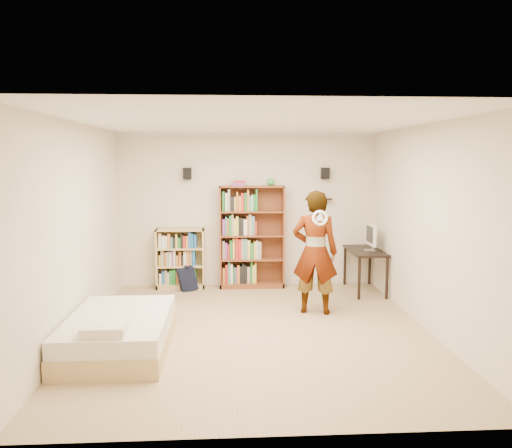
{
  "coord_description": "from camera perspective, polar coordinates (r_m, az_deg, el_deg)",
  "views": [
    {
      "loc": [
        -0.37,
        -6.27,
        2.22
      ],
      "look_at": [
        0.03,
        0.6,
        1.34
      ],
      "focal_mm": 35.0,
      "sensor_mm": 36.0,
      "label": 1
    }
  ],
  "objects": [
    {
      "name": "tall_bookshelf",
      "position": [
        8.72,
        -0.47,
        -1.49
      ],
      "size": [
        1.13,
        0.33,
        1.79
      ],
      "primitive_type": null,
      "color": "brown",
      "rests_on": "ground"
    },
    {
      "name": "computer_desk",
      "position": [
        8.72,
        12.33,
        -5.23
      ],
      "size": [
        0.53,
        1.06,
        0.72
      ],
      "primitive_type": null,
      "color": "black",
      "rests_on": "ground"
    },
    {
      "name": "wii_wheel",
      "position": [
        6.88,
        7.31,
        0.68
      ],
      "size": [
        0.22,
        0.08,
        0.22
      ],
      "primitive_type": "torus",
      "rotation": [
        1.36,
        0.0,
        0.0
      ],
      "color": "silver",
      "rests_on": "person"
    },
    {
      "name": "navy_bag",
      "position": [
        8.67,
        -7.86,
        -6.22
      ],
      "size": [
        0.36,
        0.31,
        0.42
      ],
      "primitive_type": null,
      "rotation": [
        0.0,
        0.0,
        0.4
      ],
      "color": "black",
      "rests_on": "ground"
    },
    {
      "name": "daybed",
      "position": [
        6.21,
        -15.38,
        -11.41
      ],
      "size": [
        1.16,
        1.78,
        0.53
      ],
      "primitive_type": null,
      "color": "silver",
      "rests_on": "ground"
    },
    {
      "name": "wall_shelf",
      "position": [
        8.88,
        7.85,
        2.86
      ],
      "size": [
        0.25,
        0.16,
        0.02
      ],
      "primitive_type": "cube",
      "color": "black",
      "rests_on": "room_shell"
    },
    {
      "name": "ground",
      "position": [
        6.67,
        0.03,
        -12.21
      ],
      "size": [
        4.5,
        5.0,
        0.01
      ],
      "primitive_type": "cube",
      "color": "tan",
      "rests_on": "ground"
    },
    {
      "name": "imac",
      "position": [
        8.55,
        12.89,
        -1.49
      ],
      "size": [
        0.12,
        0.46,
        0.45
      ],
      "primitive_type": null,
      "rotation": [
        0.0,
        0.0,
        0.06
      ],
      "color": "silver",
      "rests_on": "computer_desk"
    },
    {
      "name": "room_shell",
      "position": [
        6.3,
        0.04,
        3.08
      ],
      "size": [
        4.52,
        5.02,
        2.71
      ],
      "color": "beige",
      "rests_on": "ground"
    },
    {
      "name": "speaker_right",
      "position": [
        8.85,
        7.91,
        5.76
      ],
      "size": [
        0.14,
        0.12,
        0.2
      ],
      "primitive_type": "cube",
      "color": "black",
      "rests_on": "room_shell"
    },
    {
      "name": "speaker_left",
      "position": [
        8.7,
        -7.86,
        5.74
      ],
      "size": [
        0.14,
        0.12,
        0.2
      ],
      "primitive_type": "cube",
      "color": "black",
      "rests_on": "room_shell"
    },
    {
      "name": "person",
      "position": [
        7.29,
        6.76,
        -3.22
      ],
      "size": [
        0.74,
        0.58,
        1.8
      ],
      "primitive_type": "imported",
      "rotation": [
        0.0,
        0.0,
        2.9
      ],
      "color": "black",
      "rests_on": "ground"
    },
    {
      "name": "low_bookshelf",
      "position": [
        8.82,
        -8.62,
        -3.93
      ],
      "size": [
        0.83,
        0.31,
        1.04
      ],
      "primitive_type": null,
      "color": "tan",
      "rests_on": "ground"
    },
    {
      "name": "crown_molding",
      "position": [
        6.3,
        0.04,
        11.34
      ],
      "size": [
        4.5,
        5.0,
        0.06
      ],
      "color": "silver",
      "rests_on": "room_shell"
    }
  ]
}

